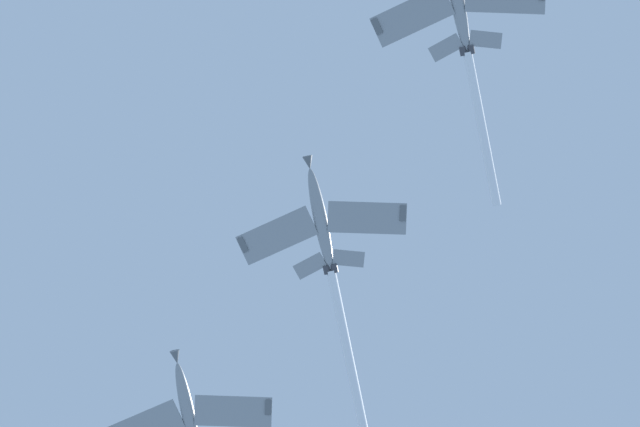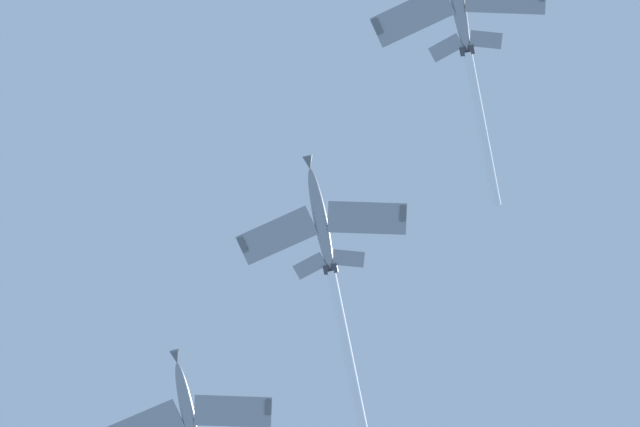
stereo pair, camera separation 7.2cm
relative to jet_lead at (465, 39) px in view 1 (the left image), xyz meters
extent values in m
ellipsoid|color=gray|center=(-3.96, 1.51, 1.39)|extent=(11.62, 5.71, 5.02)
cube|color=gray|center=(-1.38, 6.20, 1.04)|extent=(8.01, 9.37, 1.31)
cube|color=#595E60|center=(0.38, 9.92, 1.06)|extent=(1.83, 1.57, 0.67)
cube|color=gray|center=(-0.33, -2.31, -0.17)|extent=(1.94, 3.68, 0.71)
cube|color=gray|center=(1.30, 1.95, -0.17)|extent=(3.63, 3.91, 0.71)
cube|color=#595E60|center=(0.71, -0.27, 1.23)|extent=(3.01, 1.29, 3.41)
cylinder|color=#38383D|center=(1.00, -0.87, -0.51)|extent=(1.41, 1.18, 1.07)
cylinder|color=#38383D|center=(1.32, -0.02, -0.51)|extent=(1.41, 1.18, 1.07)
cylinder|color=white|center=(9.15, -3.49, -3.30)|extent=(16.30, 7.07, 6.47)
ellipsoid|color=gray|center=(22.21, 12.95, -5.19)|extent=(11.67, 5.75, 4.74)
cone|color=#595E60|center=(16.21, 15.25, -3.27)|extent=(2.18, 1.79, 1.61)
ellipsoid|color=black|center=(20.49, 13.61, -4.01)|extent=(3.10, 1.99, 1.66)
cube|color=gray|center=(21.00, 7.74, -5.51)|extent=(4.58, 9.36, 1.22)
cube|color=#595E60|center=(19.83, 3.79, -5.48)|extent=(1.83, 0.91, 0.63)
cube|color=gray|center=(24.79, 17.63, -5.51)|extent=(8.03, 9.38, 1.22)
cube|color=#595E60|center=(26.56, 21.35, -5.48)|extent=(1.84, 1.58, 0.63)
cube|color=gray|center=(25.86, 9.11, -6.62)|extent=(1.96, 3.69, 0.67)
cube|color=gray|center=(27.50, 13.36, -6.62)|extent=(3.64, 3.91, 0.67)
cube|color=#595E60|center=(26.87, 11.16, -5.22)|extent=(2.96, 1.28, 3.37)
cylinder|color=#38383D|center=(27.21, 10.55, -6.94)|extent=(1.40, 1.17, 1.05)
cylinder|color=#38383D|center=(27.53, 11.39, -6.94)|extent=(1.40, 1.17, 1.05)
cylinder|color=white|center=(37.01, 7.27, -10.03)|extent=(19.62, 8.40, 7.12)
ellipsoid|color=gray|center=(46.24, 24.89, -11.32)|extent=(11.67, 5.70, 4.84)
cone|color=#595E60|center=(40.26, 27.16, -9.34)|extent=(2.19, 1.79, 1.62)
ellipsoid|color=black|center=(44.53, 25.54, -10.13)|extent=(3.10, 1.98, 1.69)
cube|color=gray|center=(45.06, 19.68, -11.65)|extent=(4.53, 9.35, 1.25)
cube|color=#595E60|center=(43.91, 15.73, -11.63)|extent=(1.83, 0.90, 0.65)
cube|color=gray|center=(48.81, 29.59, -11.65)|extent=(8.00, 9.39, 1.25)
camera|label=1|loc=(-38.42, 22.48, -147.22)|focal=75.85mm
camera|label=2|loc=(-38.40, 22.56, -147.22)|focal=75.85mm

